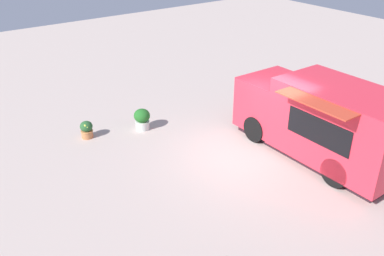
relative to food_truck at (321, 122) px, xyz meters
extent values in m
plane|color=#BCA89E|center=(-1.65, 1.09, -1.13)|extent=(40.00, 40.00, 0.00)
cube|color=#E52C3E|center=(0.00, -0.66, 0.17)|extent=(2.05, 3.71, 2.13)
cube|color=#E52C3E|center=(0.00, 1.99, -0.07)|extent=(1.96, 1.59, 1.66)
cube|color=#17232F|center=(0.00, 2.76, 0.22)|extent=(1.63, 0.03, 0.63)
cube|color=black|center=(-1.03, -0.66, 0.29)|extent=(0.03, 2.04, 0.75)
cube|color=red|center=(-1.32, -0.66, 1.19)|extent=(0.60, 2.23, 0.03)
cube|color=black|center=(0.00, 0.13, -1.02)|extent=(1.64, 5.04, 0.23)
cylinder|color=black|center=(0.91, 1.78, -0.71)|extent=(0.22, 0.84, 0.84)
cylinder|color=black|center=(-0.91, 1.77, -0.71)|extent=(0.22, 0.84, 0.84)
cylinder|color=black|center=(0.92, -1.32, -0.71)|extent=(0.22, 0.84, 0.84)
cylinder|color=black|center=(-0.91, -1.33, -0.71)|extent=(0.22, 0.84, 0.84)
cylinder|color=#B87344|center=(-5.20, 5.15, -1.00)|extent=(0.38, 0.38, 0.26)
torus|color=#BC7A44|center=(-5.20, 5.15, -0.89)|extent=(0.40, 0.40, 0.04)
ellipsoid|color=#27562B|center=(-5.20, 5.15, -0.72)|extent=(0.41, 0.41, 0.35)
sphere|color=yellow|center=(-5.18, 5.28, -0.62)|extent=(0.06, 0.06, 0.06)
sphere|color=#E0ED45|center=(-5.23, 4.99, -0.68)|extent=(0.07, 0.07, 0.07)
sphere|color=#E8EB44|center=(-5.28, 5.03, -0.64)|extent=(0.07, 0.07, 0.07)
sphere|color=#F2ED44|center=(-5.28, 5.05, -0.62)|extent=(0.06, 0.06, 0.06)
cylinder|color=silver|center=(-3.43, 4.61, -0.98)|extent=(0.46, 0.46, 0.30)
torus|color=silver|center=(-3.43, 4.61, -0.84)|extent=(0.49, 0.49, 0.04)
ellipsoid|color=#216422|center=(-3.43, 4.61, -0.62)|extent=(0.55, 0.55, 0.46)
sphere|color=#994FC2|center=(-3.60, 4.62, -0.49)|extent=(0.05, 0.05, 0.05)
sphere|color=#AC51C3|center=(-3.45, 4.40, -0.53)|extent=(0.07, 0.07, 0.07)
sphere|color=#A548C4|center=(-3.63, 4.62, -0.52)|extent=(0.06, 0.06, 0.06)
camera|label=1|loc=(-9.54, -6.69, 5.48)|focal=39.29mm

